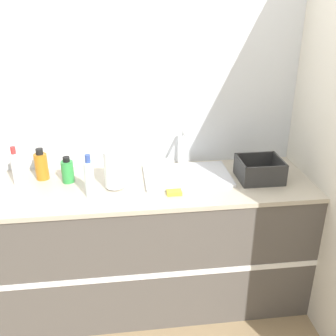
% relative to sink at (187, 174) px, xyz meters
% --- Properties ---
extents(ground_plane, '(12.00, 12.00, 0.00)m').
position_rel_sink_xyz_m(ground_plane, '(-0.24, -0.41, -0.96)').
color(ground_plane, '#937A56').
extents(wall_back, '(4.50, 0.06, 2.60)m').
position_rel_sink_xyz_m(wall_back, '(-0.24, 0.28, 0.34)').
color(wall_back, silver).
rests_on(wall_back, ground_plane).
extents(wall_right, '(0.06, 2.66, 2.60)m').
position_rel_sink_xyz_m(wall_right, '(0.84, -0.08, 0.34)').
color(wall_right, beige).
rests_on(wall_right, ground_plane).
extents(counter_cabinet, '(2.12, 0.68, 0.94)m').
position_rel_sink_xyz_m(counter_cabinet, '(-0.24, -0.08, -0.49)').
color(counter_cabinet, '#514C47').
rests_on(counter_cabinet, ground_plane).
extents(sink, '(0.58, 0.39, 0.28)m').
position_rel_sink_xyz_m(sink, '(0.00, 0.00, 0.00)').
color(sink, silver).
rests_on(sink, counter_cabinet).
extents(paper_towel_roll, '(0.12, 0.12, 0.25)m').
position_rel_sink_xyz_m(paper_towel_roll, '(-0.48, -0.11, 0.11)').
color(paper_towel_roll, '#4C4C51').
rests_on(paper_towel_roll, counter_cabinet).
extents(dish_rack, '(0.28, 0.25, 0.14)m').
position_rel_sink_xyz_m(dish_rack, '(0.47, -0.10, 0.04)').
color(dish_rack, '#2D2D2D').
rests_on(dish_rack, counter_cabinet).
extents(bottle_amber, '(0.08, 0.08, 0.22)m').
position_rel_sink_xyz_m(bottle_amber, '(-0.96, 0.09, 0.08)').
color(bottle_amber, '#B26B19').
rests_on(bottle_amber, counter_cabinet).
extents(bottle_white_spray, '(0.06, 0.06, 0.26)m').
position_rel_sink_xyz_m(bottle_white_spray, '(-1.11, 0.03, 0.10)').
color(bottle_white_spray, white).
rests_on(bottle_white_spray, counter_cabinet).
extents(bottle_green, '(0.08, 0.08, 0.18)m').
position_rel_sink_xyz_m(bottle_green, '(-0.79, 0.02, 0.06)').
color(bottle_green, '#2D8C3D').
rests_on(bottle_green, counter_cabinet).
extents(bottle_clear, '(0.06, 0.06, 0.27)m').
position_rel_sink_xyz_m(bottle_clear, '(-0.63, -0.20, 0.10)').
color(bottle_clear, silver).
rests_on(bottle_clear, counter_cabinet).
extents(sponge, '(0.09, 0.06, 0.02)m').
position_rel_sink_xyz_m(sponge, '(-0.12, -0.24, -0.01)').
color(sponge, yellow).
rests_on(sponge, counter_cabinet).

